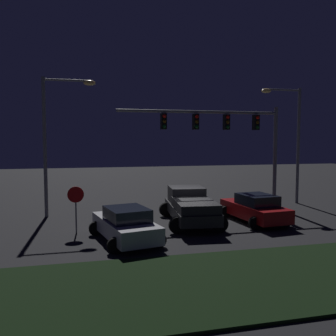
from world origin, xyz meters
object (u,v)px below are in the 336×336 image
object	(u,v)px
street_lamp_left	(56,129)
street_lamp_right	(291,131)
car_sedan	(126,225)
pickup_truck	(190,204)
stop_sign	(76,201)
traffic_signal_gantry	(227,130)
car_sedan_far	(255,208)

from	to	relation	value
street_lamp_left	street_lamp_right	world-z (taller)	street_lamp_left
car_sedan	street_lamp_right	distance (m)	14.53
pickup_truck	street_lamp_left	size ratio (longest dim) A/B	0.70
car_sedan	stop_sign	distance (m)	2.93
traffic_signal_gantry	stop_sign	size ratio (longest dim) A/B	4.63
street_lamp_left	stop_sign	distance (m)	5.57
car_sedan_far	traffic_signal_gantry	world-z (taller)	traffic_signal_gantry
car_sedan_far	street_lamp_left	bearing A→B (deg)	63.07
car_sedan_far	street_lamp_right	distance (m)	8.02
pickup_truck	street_lamp_right	world-z (taller)	street_lamp_right
car_sedan_far	pickup_truck	bearing A→B (deg)	74.23
street_lamp_left	car_sedan_far	bearing A→B (deg)	-20.96
car_sedan_far	street_lamp_right	xyz separation A→B (m)	(4.94, 4.63, 4.30)
traffic_signal_gantry	street_lamp_right	size ratio (longest dim) A/B	1.30
car_sedan	street_lamp_right	bearing A→B (deg)	-73.09
traffic_signal_gantry	car_sedan_far	bearing A→B (deg)	-87.13
traffic_signal_gantry	street_lamp_left	world-z (taller)	street_lamp_left
pickup_truck	street_lamp_right	bearing A→B (deg)	-58.83
pickup_truck	car_sedan	size ratio (longest dim) A/B	1.19
car_sedan_far	street_lamp_right	bearing A→B (deg)	-52.83
pickup_truck	street_lamp_left	distance (m)	8.70
car_sedan_far	traffic_signal_gantry	distance (m)	5.56
street_lamp_left	stop_sign	size ratio (longest dim) A/B	3.55
car_sedan	stop_sign	size ratio (longest dim) A/B	2.10
street_lamp_right	stop_sign	bearing A→B (deg)	-161.10
pickup_truck	street_lamp_right	xyz separation A→B (m)	(8.39, 4.03, 4.04)
car_sedan	car_sedan_far	xyz separation A→B (m)	(7.19, 2.11, 0.00)
street_lamp_right	car_sedan_far	bearing A→B (deg)	-136.86
car_sedan	car_sedan_far	size ratio (longest dim) A/B	1.03
car_sedan_far	stop_sign	xyz separation A→B (m)	(-9.30, -0.24, 0.82)
car_sedan_far	stop_sign	bearing A→B (deg)	85.53
car_sedan	car_sedan_far	world-z (taller)	same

